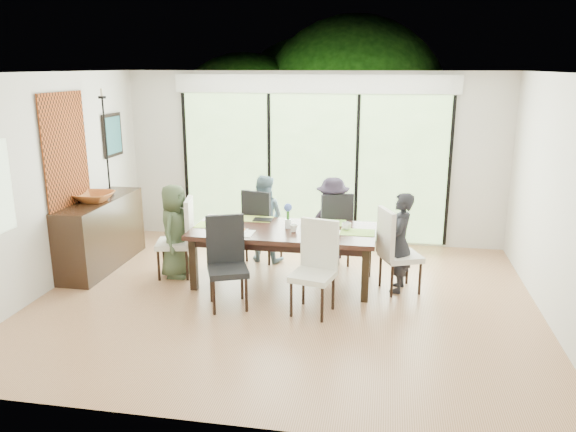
% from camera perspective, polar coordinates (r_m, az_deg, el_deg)
% --- Properties ---
extents(floor, '(6.00, 5.00, 0.01)m').
position_cam_1_polar(floor, '(6.93, -0.37, -8.58)').
color(floor, brown).
rests_on(floor, ground).
extents(ceiling, '(6.00, 5.00, 0.01)m').
position_cam_1_polar(ceiling, '(6.35, -0.41, 14.43)').
color(ceiling, white).
rests_on(ceiling, wall_back).
extents(wall_back, '(6.00, 0.02, 2.70)m').
position_cam_1_polar(wall_back, '(8.94, 2.56, 5.88)').
color(wall_back, beige).
rests_on(wall_back, floor).
extents(wall_front, '(6.00, 0.02, 2.70)m').
position_cam_1_polar(wall_front, '(4.16, -6.72, -5.07)').
color(wall_front, silver).
rests_on(wall_front, floor).
extents(wall_left, '(0.02, 5.00, 2.70)m').
position_cam_1_polar(wall_left, '(7.64, -23.22, 3.09)').
color(wall_left, silver).
rests_on(wall_left, floor).
extents(wall_right, '(0.02, 5.00, 2.70)m').
position_cam_1_polar(wall_right, '(6.67, 25.98, 1.18)').
color(wall_right, beige).
rests_on(wall_right, floor).
extents(glass_doors, '(4.20, 0.02, 2.30)m').
position_cam_1_polar(glass_doors, '(8.93, 2.51, 4.89)').
color(glass_doors, '#598C3F').
rests_on(glass_doors, wall_back).
extents(blinds_header, '(4.40, 0.06, 0.28)m').
position_cam_1_polar(blinds_header, '(8.78, 2.60, 13.25)').
color(blinds_header, white).
rests_on(blinds_header, wall_back).
extents(mullion_a, '(0.05, 0.04, 2.30)m').
position_cam_1_polar(mullion_a, '(9.42, -10.31, 5.20)').
color(mullion_a, black).
rests_on(mullion_a, wall_back).
extents(mullion_b, '(0.05, 0.04, 2.30)m').
position_cam_1_polar(mullion_b, '(9.04, -1.92, 5.02)').
color(mullion_b, black).
rests_on(mullion_b, wall_back).
extents(mullion_c, '(0.05, 0.04, 2.30)m').
position_cam_1_polar(mullion_c, '(8.86, 7.01, 4.71)').
color(mullion_c, black).
rests_on(mullion_c, wall_back).
extents(mullion_d, '(0.05, 0.04, 2.30)m').
position_cam_1_polar(mullion_d, '(8.89, 16.07, 4.27)').
color(mullion_d, black).
rests_on(mullion_d, wall_back).
extents(deck, '(6.00, 1.80, 0.10)m').
position_cam_1_polar(deck, '(10.11, 3.13, -1.18)').
color(deck, brown).
rests_on(deck, ground).
extents(rail_top, '(6.00, 0.08, 0.06)m').
position_cam_1_polar(rail_top, '(10.74, 3.71, 3.07)').
color(rail_top, brown).
rests_on(rail_top, deck).
extents(foliage_left, '(3.20, 3.20, 3.20)m').
position_cam_1_polar(foliage_left, '(11.89, -4.40, 8.57)').
color(foliage_left, '#14380F').
rests_on(foliage_left, ground).
extents(foliage_mid, '(4.00, 4.00, 4.00)m').
position_cam_1_polar(foliage_mid, '(12.11, 6.60, 10.34)').
color(foliage_mid, '#14380F').
rests_on(foliage_mid, ground).
extents(foliage_right, '(2.80, 2.80, 2.80)m').
position_cam_1_polar(foliage_right, '(11.39, 15.38, 6.88)').
color(foliage_right, '#14380F').
rests_on(foliage_right, ground).
extents(foliage_far, '(3.60, 3.60, 3.60)m').
position_cam_1_polar(foliage_far, '(12.91, 2.28, 9.92)').
color(foliage_far, '#14380F').
rests_on(foliage_far, ground).
extents(table_top, '(2.36, 1.08, 0.06)m').
position_cam_1_polar(table_top, '(7.23, -0.46, -1.54)').
color(table_top, black).
rests_on(table_top, floor).
extents(table_apron, '(2.16, 0.89, 0.10)m').
position_cam_1_polar(table_apron, '(7.26, -0.46, -2.21)').
color(table_apron, black).
rests_on(table_apron, floor).
extents(table_leg_fl, '(0.09, 0.09, 0.68)m').
position_cam_1_polar(table_leg_fl, '(7.23, -9.57, -4.85)').
color(table_leg_fl, black).
rests_on(table_leg_fl, floor).
extents(table_leg_fr, '(0.09, 0.09, 0.68)m').
position_cam_1_polar(table_leg_fr, '(6.84, 7.86, -5.96)').
color(table_leg_fr, black).
rests_on(table_leg_fr, floor).
extents(table_leg_bl, '(0.09, 0.09, 0.68)m').
position_cam_1_polar(table_leg_bl, '(8.00, -7.53, -2.80)').
color(table_leg_bl, black).
rests_on(table_leg_bl, floor).
extents(table_leg_br, '(0.09, 0.09, 0.68)m').
position_cam_1_polar(table_leg_br, '(7.65, 8.14, -3.67)').
color(table_leg_br, black).
rests_on(table_leg_br, floor).
extents(chair_left_end, '(0.54, 0.54, 1.08)m').
position_cam_1_polar(chair_left_end, '(7.69, -11.52, -2.14)').
color(chair_left_end, silver).
rests_on(chair_left_end, floor).
extents(chair_right_end, '(0.59, 0.59, 1.08)m').
position_cam_1_polar(chair_right_end, '(7.18, 11.42, -3.39)').
color(chair_right_end, beige).
rests_on(chair_right_end, floor).
extents(chair_far_left, '(0.56, 0.56, 1.08)m').
position_cam_1_polar(chair_far_left, '(8.17, -2.47, -0.82)').
color(chair_far_left, black).
rests_on(chair_far_left, floor).
extents(chair_far_right, '(0.59, 0.59, 1.08)m').
position_cam_1_polar(chair_far_right, '(8.02, 4.52, -1.17)').
color(chair_far_right, black).
rests_on(chair_far_right, floor).
extents(chair_near_left, '(0.59, 0.59, 1.08)m').
position_cam_1_polar(chair_near_left, '(6.59, -6.15, -4.83)').
color(chair_near_left, black).
rests_on(chair_near_left, floor).
extents(chair_near_right, '(0.54, 0.54, 1.08)m').
position_cam_1_polar(chair_near_right, '(6.40, 2.53, -5.39)').
color(chair_near_right, silver).
rests_on(chair_near_right, floor).
extents(person_left_end, '(0.39, 0.60, 1.27)m').
position_cam_1_polar(person_left_end, '(7.66, -11.42, -1.48)').
color(person_left_end, '#404F35').
rests_on(person_left_end, floor).
extents(person_right_end, '(0.45, 0.63, 1.27)m').
position_cam_1_polar(person_right_end, '(7.15, 11.30, -2.67)').
color(person_right_end, black).
rests_on(person_right_end, floor).
extents(person_far_left, '(0.65, 0.47, 1.27)m').
position_cam_1_polar(person_far_left, '(8.12, -2.51, -0.23)').
color(person_far_left, slate).
rests_on(person_far_left, floor).
extents(person_far_right, '(0.66, 0.50, 1.27)m').
position_cam_1_polar(person_far_right, '(7.97, 4.52, -0.56)').
color(person_far_right, black).
rests_on(person_far_right, floor).
extents(placemat_left, '(0.43, 0.31, 0.01)m').
position_cam_1_polar(placemat_left, '(7.45, -7.66, -0.92)').
color(placemat_left, '#94BF44').
rests_on(placemat_left, table_top).
extents(placemat_right, '(0.43, 0.31, 0.01)m').
position_cam_1_polar(placemat_right, '(7.12, 7.08, -1.66)').
color(placemat_right, olive).
rests_on(placemat_right, table_top).
extents(placemat_far_l, '(0.43, 0.31, 0.01)m').
position_cam_1_polar(placemat_far_l, '(7.69, -3.21, -0.30)').
color(placemat_far_l, '#9FB540').
rests_on(placemat_far_l, table_top).
extents(placemat_far_r, '(0.43, 0.31, 0.01)m').
position_cam_1_polar(placemat_far_r, '(7.53, 4.21, -0.65)').
color(placemat_far_r, '#75AE3E').
rests_on(placemat_far_r, table_top).
extents(placemat_paper, '(0.43, 0.31, 0.01)m').
position_cam_1_polar(placemat_paper, '(7.06, -5.30, -1.74)').
color(placemat_paper, white).
rests_on(placemat_paper, table_top).
extents(tablet_far_l, '(0.26, 0.18, 0.01)m').
position_cam_1_polar(tablet_far_l, '(7.62, -2.57, -0.37)').
color(tablet_far_l, black).
rests_on(tablet_far_l, table_top).
extents(tablet_far_r, '(0.24, 0.17, 0.01)m').
position_cam_1_polar(tablet_far_r, '(7.49, 3.79, -0.68)').
color(tablet_far_r, black).
rests_on(tablet_far_r, table_top).
extents(papers, '(0.30, 0.22, 0.00)m').
position_cam_1_polar(papers, '(7.09, 5.04, -1.68)').
color(papers, white).
rests_on(papers, table_top).
extents(platter_base, '(0.26, 0.26, 0.02)m').
position_cam_1_polar(platter_base, '(7.06, -5.31, -1.62)').
color(platter_base, white).
rests_on(platter_base, table_top).
extents(platter_snacks, '(0.20, 0.20, 0.01)m').
position_cam_1_polar(platter_snacks, '(7.06, -5.31, -1.49)').
color(platter_snacks, '#BF6316').
rests_on(platter_snacks, table_top).
extents(vase, '(0.08, 0.08, 0.12)m').
position_cam_1_polar(vase, '(7.25, -0.00, -0.78)').
color(vase, silver).
rests_on(vase, table_top).
extents(hyacinth_stems, '(0.04, 0.04, 0.16)m').
position_cam_1_polar(hyacinth_stems, '(7.22, -0.00, 0.13)').
color(hyacinth_stems, '#337226').
rests_on(hyacinth_stems, table_top).
extents(hyacinth_blooms, '(0.11, 0.11, 0.11)m').
position_cam_1_polar(hyacinth_blooms, '(7.19, -0.00, 0.88)').
color(hyacinth_blooms, '#4D65C2').
rests_on(hyacinth_blooms, table_top).
extents(laptop, '(0.36, 0.27, 0.03)m').
position_cam_1_polar(laptop, '(7.33, -7.16, -1.09)').
color(laptop, silver).
rests_on(laptop, table_top).
extents(cup_a, '(0.16, 0.16, 0.09)m').
position_cam_1_polar(cup_a, '(7.51, -5.51, -0.38)').
color(cup_a, white).
rests_on(cup_a, table_top).
extents(cup_b, '(0.14, 0.14, 0.09)m').
position_cam_1_polar(cup_b, '(7.09, 0.58, -1.25)').
color(cup_b, white).
rests_on(cup_b, table_top).
extents(cup_c, '(0.15, 0.15, 0.09)m').
position_cam_1_polar(cup_c, '(7.21, 5.94, -1.04)').
color(cup_c, white).
rests_on(cup_c, table_top).
extents(book, '(0.25, 0.27, 0.02)m').
position_cam_1_polar(book, '(7.23, 1.56, -1.23)').
color(book, white).
rests_on(book, table_top).
extents(sideboard, '(0.49, 1.73, 0.97)m').
position_cam_1_polar(sideboard, '(8.32, -18.44, -1.69)').
color(sideboard, black).
rests_on(sideboard, floor).
extents(bowl, '(0.51, 0.51, 0.13)m').
position_cam_1_polar(bowl, '(8.10, -19.09, 1.84)').
color(bowl, '#9B4E21').
rests_on(bowl, sideboard).
extents(candlestick_base, '(0.11, 0.11, 0.04)m').
position_cam_1_polar(candlestick_base, '(8.50, -17.62, 2.26)').
color(candlestick_base, black).
rests_on(candlestick_base, sideboard).
extents(candlestick_shaft, '(0.03, 0.03, 1.35)m').
position_cam_1_polar(candlestick_shaft, '(8.38, -17.99, 6.81)').
color(candlestick_shaft, black).
rests_on(candlestick_shaft, sideboard).
extents(candlestick_pan, '(0.11, 0.11, 0.03)m').
position_cam_1_polar(candlestick_pan, '(8.32, -18.37, 11.37)').
color(candlestick_pan, black).
rests_on(candlestick_pan, sideboard).
extents(candle, '(0.04, 0.04, 0.11)m').
position_cam_1_polar(candle, '(8.32, -18.40, 11.82)').
color(candle, silver).
rests_on(candle, sideboard).
extents(tapestry, '(0.02, 1.00, 1.50)m').
position_cam_1_polar(tapestry, '(7.89, -21.67, 6.18)').
color(tapestry, '#9C3E16').
rests_on(tapestry, wall_left).
extents(art_frame, '(0.03, 0.55, 0.65)m').
position_cam_1_polar(art_frame, '(9.01, -17.40, 7.85)').
color(art_frame, black).
rests_on(art_frame, wall_left).
extents(art_canvas, '(0.01, 0.45, 0.55)m').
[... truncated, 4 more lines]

